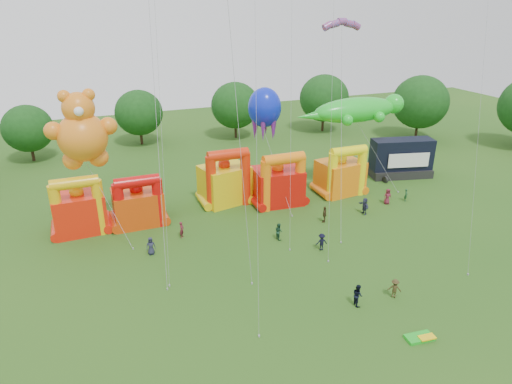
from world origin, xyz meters
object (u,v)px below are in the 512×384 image
object	(u,v)px
spectator_4	(324,214)
stage_trailer	(401,158)
octopus_kite	(269,133)
teddy_bear_kite	(95,167)
gecko_kite	(367,135)
bouncy_castle_2	(225,182)
spectator_0	(151,246)
bouncy_castle_0	(79,210)

from	to	relation	value
spectator_4	stage_trailer	bearing A→B (deg)	152.83
octopus_kite	teddy_bear_kite	bearing A→B (deg)	-167.52
gecko_kite	bouncy_castle_2	bearing A→B (deg)	173.91
teddy_bear_kite	octopus_kite	distance (m)	20.78
gecko_kite	spectator_0	distance (m)	29.65
bouncy_castle_0	stage_trailer	bearing A→B (deg)	1.90
bouncy_castle_0	bouncy_castle_2	bearing A→B (deg)	5.76
bouncy_castle_2	teddy_bear_kite	size ratio (longest dim) A/B	0.47
stage_trailer	bouncy_castle_2	bearing A→B (deg)	179.36
bouncy_castle_0	stage_trailer	xyz separation A→B (m)	(41.08, 1.36, 0.07)
bouncy_castle_0	octopus_kite	xyz separation A→B (m)	(22.37, 3.08, 5.07)
spectator_0	bouncy_castle_0	bearing A→B (deg)	129.72
teddy_bear_kite	gecko_kite	world-z (taller)	teddy_bear_kite
teddy_bear_kite	gecko_kite	size ratio (longest dim) A/B	1.00
octopus_kite	bouncy_castle_0	bearing A→B (deg)	-172.15
stage_trailer	octopus_kite	xyz separation A→B (m)	(-18.71, 1.72, 4.99)
teddy_bear_kite	octopus_kite	size ratio (longest dim) A/B	1.16
bouncy_castle_0	spectator_4	size ratio (longest dim) A/B	3.52
gecko_kite	bouncy_castle_0	bearing A→B (deg)	179.55
teddy_bear_kite	spectator_4	world-z (taller)	teddy_bear_kite
bouncy_castle_2	spectator_0	distance (m)	13.80
stage_trailer	spectator_4	bearing A→B (deg)	-152.38
gecko_kite	octopus_kite	distance (m)	12.18
bouncy_castle_2	gecko_kite	bearing A→B (deg)	-6.09
bouncy_castle_2	gecko_kite	xyz separation A→B (m)	(17.84, -1.90, 4.31)
bouncy_castle_0	bouncy_castle_2	world-z (taller)	bouncy_castle_2
teddy_bear_kite	spectator_0	distance (m)	9.57
octopus_kite	spectator_4	size ratio (longest dim) A/B	6.97
teddy_bear_kite	spectator_0	xyz separation A→B (m)	(3.84, -5.96, -6.44)
bouncy_castle_0	octopus_kite	world-z (taller)	octopus_kite
bouncy_castle_0	gecko_kite	bearing A→B (deg)	-0.45
stage_trailer	octopus_kite	distance (m)	19.44
teddy_bear_kite	spectator_4	xyz separation A→B (m)	(22.48, -5.87, -6.42)
stage_trailer	spectator_0	bearing A→B (deg)	-166.06
spectator_0	spectator_4	world-z (taller)	spectator_4
bouncy_castle_0	spectator_4	distance (m)	25.66
stage_trailer	gecko_kite	distance (m)	8.44
bouncy_castle_2	stage_trailer	distance (m)	24.85
spectator_0	spectator_4	xyz separation A→B (m)	(18.64, 0.09, 0.02)
teddy_bear_kite	octopus_kite	bearing A→B (deg)	12.48
spectator_0	octopus_kite	bearing A→B (deg)	33.38
bouncy_castle_0	stage_trailer	world-z (taller)	bouncy_castle_0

